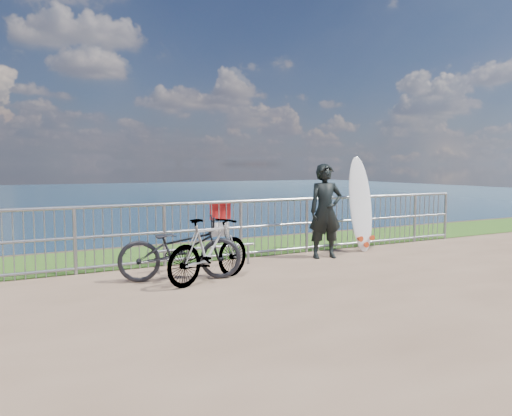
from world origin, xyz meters
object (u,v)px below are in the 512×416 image
surfboard (361,207)px  bicycle_near (180,248)px  bicycle_far (210,250)px  surfer (326,211)px

surfboard → bicycle_near: (-4.22, -0.82, -0.41)m
bicycle_near → bicycle_far: (0.36, -0.31, -0.00)m
bicycle_near → bicycle_far: 0.48m
bicycle_near → bicycle_far: bicycle_near is taller
surfer → bicycle_far: (-2.74, -0.81, -0.41)m
bicycle_near → surfboard: bearing=-63.1°
surfer → bicycle_far: bearing=-149.9°
surfer → surfboard: surfboard is taller
surfer → bicycle_far: 2.88m
surfboard → bicycle_near: surfboard is taller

